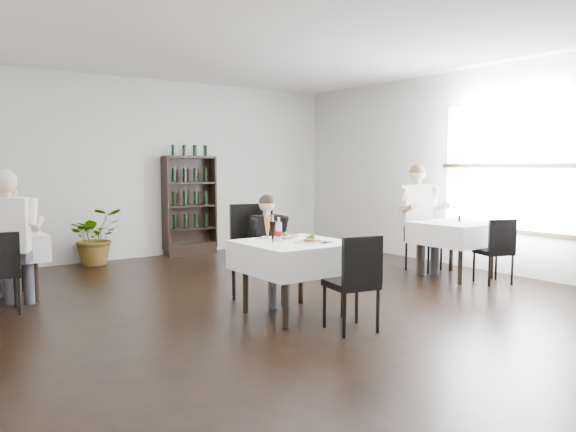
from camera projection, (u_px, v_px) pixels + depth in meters
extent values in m
plane|color=black|center=(316.00, 311.00, 6.01)|extent=(9.00, 9.00, 0.00)
plane|color=white|center=(318.00, 24.00, 5.74)|extent=(9.00, 9.00, 0.00)
plane|color=silver|center=(152.00, 169.00, 9.52)|extent=(7.00, 0.00, 7.00)
plane|color=silver|center=(512.00, 169.00, 7.90)|extent=(0.00, 9.00, 9.00)
cube|color=white|center=(511.00, 166.00, 7.88)|extent=(0.03, 2.20, 1.80)
cube|color=black|center=(508.00, 231.00, 7.96)|extent=(0.05, 2.30, 0.06)
cube|color=black|center=(190.00, 248.00, 9.85)|extent=(0.90, 0.28, 0.20)
cylinder|color=black|center=(286.00, 292.00, 5.30)|extent=(0.06, 0.06, 0.71)
cylinder|color=black|center=(245.00, 280.00, 5.89)|extent=(0.06, 0.06, 0.71)
cylinder|color=black|center=(344.00, 283.00, 5.72)|extent=(0.06, 0.06, 0.71)
cylinder|color=black|center=(301.00, 272.00, 6.31)|extent=(0.06, 0.06, 0.71)
cube|color=black|center=(294.00, 246.00, 5.77)|extent=(0.85, 0.85, 0.04)
cube|color=white|center=(294.00, 256.00, 5.78)|extent=(1.03, 1.03, 0.30)
cylinder|color=black|center=(35.00, 271.00, 6.36)|extent=(0.06, 0.06, 0.71)
cylinder|color=black|center=(23.00, 263.00, 6.91)|extent=(0.06, 0.06, 0.71)
cylinder|color=black|center=(460.00, 258.00, 7.31)|extent=(0.06, 0.06, 0.71)
cylinder|color=black|center=(420.00, 251.00, 7.86)|extent=(0.06, 0.06, 0.71)
cylinder|color=black|center=(492.00, 253.00, 7.70)|extent=(0.06, 0.06, 0.71)
cylinder|color=black|center=(451.00, 247.00, 8.26)|extent=(0.06, 0.06, 0.71)
cube|color=black|center=(456.00, 225.00, 7.75)|extent=(0.80, 0.80, 0.04)
cube|color=white|center=(456.00, 233.00, 7.76)|extent=(0.98, 0.98, 0.30)
imported|color=#2B551D|center=(96.00, 236.00, 8.76)|extent=(0.85, 0.75, 0.90)
cylinder|color=black|center=(245.00, 286.00, 6.04)|extent=(0.04, 0.04, 0.51)
cylinder|color=black|center=(234.00, 279.00, 6.45)|extent=(0.04, 0.04, 0.51)
cylinder|color=black|center=(283.00, 283.00, 6.20)|extent=(0.04, 0.04, 0.51)
cylinder|color=black|center=(270.00, 276.00, 6.61)|extent=(0.04, 0.04, 0.51)
cube|color=black|center=(258.00, 256.00, 6.30)|extent=(0.62, 0.62, 0.08)
cube|color=black|center=(251.00, 227.00, 6.49)|extent=(0.50, 0.18, 0.55)
cylinder|color=black|center=(357.00, 302.00, 5.52)|extent=(0.03, 0.03, 0.42)
cylinder|color=black|center=(378.00, 311.00, 5.20)|extent=(0.03, 0.03, 0.42)
cylinder|color=black|center=(325.00, 306.00, 5.36)|extent=(0.03, 0.03, 0.42)
cylinder|color=black|center=(344.00, 315.00, 5.04)|extent=(0.03, 0.03, 0.42)
cube|color=black|center=(351.00, 284.00, 5.26)|extent=(0.48, 0.48, 0.06)
cube|color=black|center=(363.00, 261.00, 5.07)|extent=(0.42, 0.12, 0.45)
cylinder|color=black|center=(12.00, 271.00, 7.00)|extent=(0.04, 0.04, 0.48)
cylinder|color=black|center=(15.00, 290.00, 6.11)|extent=(0.03, 0.03, 0.40)
cylinder|color=black|center=(19.00, 296.00, 5.82)|extent=(0.03, 0.03, 0.40)
cylinder|color=black|center=(428.00, 259.00, 8.07)|extent=(0.03, 0.03, 0.43)
cylinder|color=black|center=(406.00, 256.00, 8.33)|extent=(0.03, 0.03, 0.43)
cylinder|color=black|center=(441.00, 256.00, 8.34)|extent=(0.03, 0.03, 0.43)
cylinder|color=black|center=(419.00, 253.00, 8.59)|extent=(0.03, 0.03, 0.43)
cube|color=black|center=(424.00, 240.00, 8.31)|extent=(0.50, 0.50, 0.06)
cube|color=black|center=(413.00, 222.00, 8.42)|extent=(0.43, 0.12, 0.46)
cylinder|color=black|center=(496.00, 266.00, 7.62)|extent=(0.03, 0.03, 0.39)
cylinder|color=black|center=(512.00, 270.00, 7.29)|extent=(0.03, 0.03, 0.39)
cylinder|color=black|center=(474.00, 267.00, 7.53)|extent=(0.03, 0.03, 0.39)
cylinder|color=black|center=(489.00, 271.00, 7.20)|extent=(0.03, 0.03, 0.39)
cube|color=black|center=(493.00, 252.00, 7.39)|extent=(0.51, 0.51, 0.06)
cube|color=black|center=(502.00, 236.00, 7.20)|extent=(0.38, 0.18, 0.43)
cube|color=#3B3C43|center=(266.00, 263.00, 6.20)|extent=(0.16, 0.37, 0.12)
cylinder|color=#3B3C43|center=(272.00, 290.00, 6.09)|extent=(0.09, 0.09, 0.42)
cube|color=#3B3C43|center=(280.00, 262.00, 6.28)|extent=(0.16, 0.37, 0.12)
cylinder|color=#3B3C43|center=(286.00, 288.00, 6.17)|extent=(0.09, 0.09, 0.42)
cube|color=black|center=(266.00, 236.00, 6.35)|extent=(0.36, 0.23, 0.47)
cylinder|color=tan|center=(260.00, 241.00, 6.06)|extent=(0.10, 0.27, 0.13)
cylinder|color=tan|center=(291.00, 238.00, 6.25)|extent=(0.10, 0.27, 0.13)
sphere|color=tan|center=(267.00, 204.00, 6.31)|extent=(0.18, 0.18, 0.18)
sphere|color=black|center=(267.00, 202.00, 6.30)|extent=(0.18, 0.18, 0.18)
cube|color=#3B3C43|center=(1.00, 242.00, 6.81)|extent=(0.23, 0.48, 0.16)
cylinder|color=#3B3C43|center=(3.00, 274.00, 6.66)|extent=(0.12, 0.12, 0.54)
cylinder|color=tan|center=(13.00, 214.00, 6.76)|extent=(0.14, 0.35, 0.17)
cube|color=#3B3C43|center=(24.00, 255.00, 6.08)|extent=(0.31, 0.46, 0.15)
cylinder|color=#3B3C43|center=(29.00, 281.00, 6.29)|extent=(0.12, 0.12, 0.51)
cube|color=#3B3C43|center=(3.00, 255.00, 6.03)|extent=(0.31, 0.46, 0.15)
cylinder|color=#3B3C43|center=(9.00, 282.00, 6.25)|extent=(0.12, 0.12, 0.51)
cube|color=white|center=(7.00, 225.00, 5.83)|extent=(0.48, 0.38, 0.58)
cylinder|color=tan|center=(38.00, 224.00, 6.16)|extent=(0.20, 0.33, 0.16)
sphere|color=tan|center=(5.00, 183.00, 5.81)|extent=(0.22, 0.22, 0.22)
sphere|color=beige|center=(5.00, 180.00, 5.81)|extent=(0.22, 0.22, 0.22)
cube|color=#3B3C43|center=(415.00, 231.00, 8.10)|extent=(0.32, 0.48, 0.15)
cylinder|color=#3B3C43|center=(421.00, 256.00, 7.94)|extent=(0.12, 0.12, 0.54)
cube|color=#3B3C43|center=(429.00, 230.00, 8.15)|extent=(0.32, 0.48, 0.15)
cylinder|color=#3B3C43|center=(435.00, 256.00, 7.99)|extent=(0.12, 0.12, 0.54)
cube|color=white|center=(416.00, 205.00, 8.30)|extent=(0.50, 0.39, 0.60)
cylinder|color=tan|center=(409.00, 208.00, 7.96)|extent=(0.21, 0.35, 0.17)
cylinder|color=tan|center=(441.00, 207.00, 8.07)|extent=(0.21, 0.35, 0.17)
sphere|color=tan|center=(417.00, 174.00, 8.23)|extent=(0.23, 0.23, 0.23)
sphere|color=brown|center=(418.00, 172.00, 8.23)|extent=(0.23, 0.23, 0.23)
cube|color=white|center=(282.00, 239.00, 5.90)|extent=(0.31, 0.31, 0.02)
cube|color=#593019|center=(281.00, 238.00, 5.87)|extent=(0.12, 0.12, 0.02)
sphere|color=#2C681B|center=(285.00, 235.00, 5.96)|extent=(0.06, 0.06, 0.06)
cube|color=brown|center=(287.00, 238.00, 5.86)|extent=(0.09, 0.07, 0.02)
cube|color=white|center=(310.00, 242.00, 5.70)|extent=(0.32, 0.32, 0.02)
cube|color=#593019|center=(309.00, 240.00, 5.66)|extent=(0.13, 0.12, 0.02)
sphere|color=#2C681B|center=(312.00, 237.00, 5.76)|extent=(0.06, 0.06, 0.06)
cube|color=brown|center=(315.00, 240.00, 5.66)|extent=(0.09, 0.07, 0.02)
cone|color=black|center=(273.00, 233.00, 5.52)|extent=(0.07, 0.07, 0.24)
cylinder|color=silver|center=(273.00, 218.00, 5.50)|extent=(0.02, 0.02, 0.06)
cone|color=#C48B32|center=(267.00, 229.00, 5.75)|extent=(0.08, 0.08, 0.26)
cylinder|color=silver|center=(267.00, 213.00, 5.74)|extent=(0.02, 0.02, 0.07)
cylinder|color=silver|center=(279.00, 232.00, 5.72)|extent=(0.06, 0.06, 0.21)
cylinder|color=#A80912|center=(279.00, 234.00, 5.72)|extent=(0.07, 0.07, 0.05)
cylinder|color=silver|center=(279.00, 220.00, 5.71)|extent=(0.02, 0.02, 0.05)
cube|color=black|center=(324.00, 242.00, 5.71)|extent=(0.17, 0.13, 0.01)
cylinder|color=silver|center=(322.00, 241.00, 5.70)|extent=(0.02, 0.18, 0.01)
cylinder|color=silver|center=(325.00, 241.00, 5.72)|extent=(0.03, 0.18, 0.01)
cylinder|color=black|center=(459.00, 218.00, 7.84)|extent=(0.04, 0.04, 0.09)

